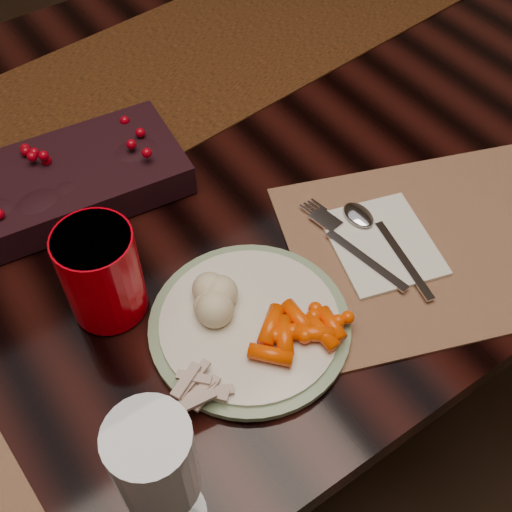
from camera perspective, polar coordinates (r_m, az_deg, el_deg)
floor at (r=1.56m, az=-6.01°, el=-12.87°), size 5.00×5.00×0.00m
dining_table at (r=1.24m, az=-7.45°, el=-5.40°), size 1.80×1.00×0.75m
table_runner at (r=1.09m, az=-12.14°, el=13.70°), size 1.73×0.52×0.00m
centerpiece at (r=0.92m, az=-16.56°, el=6.72°), size 0.33×0.20×0.06m
placemat_main at (r=0.88m, az=16.49°, el=1.20°), size 0.49×0.42×0.00m
dinner_plate at (r=0.76m, az=-0.57°, el=-6.08°), size 0.30×0.30×0.01m
baby_carrots at (r=0.74m, az=3.69°, el=-6.79°), size 0.13×0.11×0.02m
mashed_potatoes at (r=0.76m, az=-3.41°, el=-2.92°), size 0.09×0.09×0.04m
turkey_shreds at (r=0.70m, az=-5.11°, el=-11.57°), size 0.08×0.07×0.02m
napkin at (r=0.86m, az=11.13°, el=1.11°), size 0.16×0.18×0.01m
fork at (r=0.84m, az=8.86°, el=0.58°), size 0.05×0.17×0.00m
spoon at (r=0.85m, az=11.73°, el=0.93°), size 0.07×0.17×0.00m
red_cup at (r=0.76m, az=-13.58°, el=-1.50°), size 0.12×0.12×0.13m
wine_glass at (r=0.59m, az=-8.44°, el=-19.18°), size 0.08×0.08×0.20m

